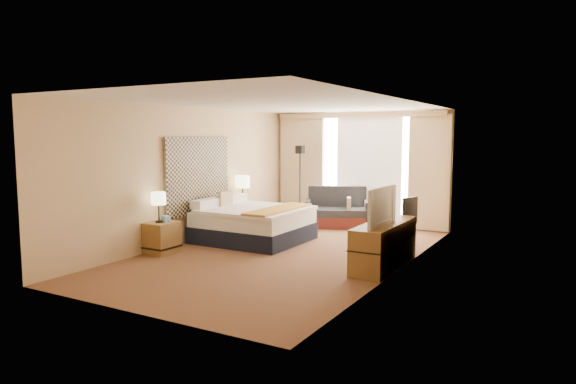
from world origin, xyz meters
The scene contains 21 objects.
floor centered at (0.00, 0.00, 0.00)m, with size 4.20×7.00×0.02m, color #551B18.
ceiling centered at (0.00, 0.00, 2.60)m, with size 4.20×7.00×0.02m, color silver.
wall_back centered at (0.00, 3.50, 1.30)m, with size 4.20×0.02×2.60m, color tan.
wall_front centered at (0.00, -3.50, 1.30)m, with size 4.20×0.02×2.60m, color tan.
wall_left centered at (-2.10, 0.00, 1.30)m, with size 0.02×7.00×2.60m, color tan.
wall_right centered at (2.10, 0.00, 1.30)m, with size 0.02×7.00×2.60m, color tan.
headboard centered at (-2.06, 0.20, 1.28)m, with size 0.06×1.85×1.50m, color black.
nightstand_left centered at (-1.87, -1.05, 0.28)m, with size 0.45×0.52×0.55m, color olive.
nightstand_right centered at (-1.87, 1.45, 0.28)m, with size 0.45×0.52×0.55m, color olive.
media_dresser centered at (1.83, 0.00, 0.35)m, with size 0.50×1.80×0.70m, color olive.
window centered at (0.25, 3.47, 1.32)m, with size 2.30×0.02×2.30m, color white.
curtains centered at (0.00, 3.39, 1.41)m, with size 4.12×0.19×2.56m.
bed centered at (-1.06, 0.62, 0.35)m, with size 1.94×1.78×0.94m.
loveseat centered at (-0.28, 2.90, 0.30)m, with size 1.63×1.30×0.90m.
floor_lamp centered at (-1.32, 3.03, 1.29)m, with size 0.23×0.23×1.82m.
desk_chair centered at (1.80, 1.11, 0.44)m, with size 0.49×0.49×1.00m.
lamp_left centered at (-1.87, -1.10, 0.96)m, with size 0.25×0.25×0.53m.
lamp_right centered at (-1.86, 1.43, 1.05)m, with size 0.31×0.31×0.65m.
tissue_box centered at (-1.81, -1.00, 0.61)m, with size 0.12×0.12×0.11m, color #7DA8C2.
telephone centered at (-1.74, 1.42, 0.59)m, with size 0.19×0.15×0.07m, color black.
television centered at (1.78, -0.28, 0.99)m, with size 1.02×0.13×0.59m, color black.
Camera 1 is at (4.43, -7.64, 2.06)m, focal length 32.00 mm.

